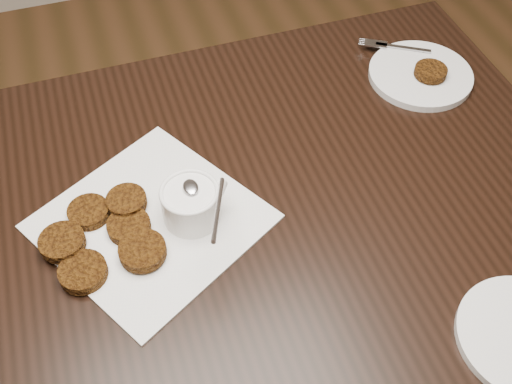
# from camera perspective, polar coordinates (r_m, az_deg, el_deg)

# --- Properties ---
(table) EXTENTS (1.29, 0.83, 0.75)m
(table) POSITION_cam_1_polar(r_m,az_deg,el_deg) (1.27, -4.12, -12.83)
(table) COLOR black
(table) RESTS_ON floor
(napkin) EXTENTS (0.40, 0.40, 0.00)m
(napkin) POSITION_cam_1_polar(r_m,az_deg,el_deg) (0.95, -9.84, -2.74)
(napkin) COLOR white
(napkin) RESTS_ON table
(sauce_ramekin) EXTENTS (0.15, 0.15, 0.12)m
(sauce_ramekin) POSITION_cam_1_polar(r_m,az_deg,el_deg) (0.90, -6.32, 0.15)
(sauce_ramekin) COLOR white
(sauce_ramekin) RESTS_ON napkin
(patty_cluster) EXTENTS (0.29, 0.29, 0.02)m
(patty_cluster) POSITION_cam_1_polar(r_m,az_deg,el_deg) (0.94, -13.73, -3.68)
(patty_cluster) COLOR #653A0D
(patty_cluster) RESTS_ON napkin
(plate_with_patty) EXTENTS (0.27, 0.27, 0.03)m
(plate_with_patty) POSITION_cam_1_polar(r_m,az_deg,el_deg) (1.21, 15.27, 10.85)
(plate_with_patty) COLOR silver
(plate_with_patty) RESTS_ON table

